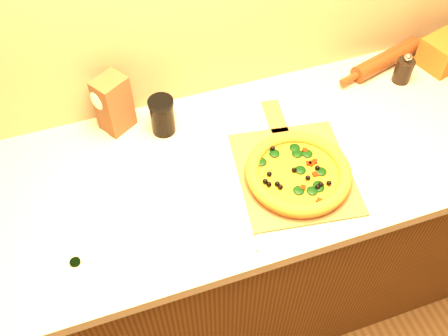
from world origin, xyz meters
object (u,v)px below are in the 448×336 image
rolling_pin (387,59)px  dark_jar (162,116)px  pizza (298,173)px  pizza_peel (293,169)px  wine_glass (103,98)px  pepper_grinder (404,70)px

rolling_pin → dark_jar: bearing=-176.7°
pizza → rolling_pin: bearing=35.8°
dark_jar → pizza: bearing=-44.8°
pizza_peel → wine_glass: (-0.48, 0.35, 0.12)m
rolling_pin → pepper_grinder: bearing=-83.2°
wine_glass → dark_jar: (0.16, -0.07, -0.06)m
pizza_peel → wine_glass: wine_glass is taller
pizza → dark_jar: 0.45m
pizza_peel → pepper_grinder: bearing=33.9°
rolling_pin → dark_jar: (-0.82, -0.05, 0.03)m
pizza_peel → pepper_grinder: pepper_grinder is taller
pizza_peel → pizza: pizza is taller
pizza_peel → pepper_grinder: 0.56m
rolling_pin → wine_glass: 0.98m
pepper_grinder → dark_jar: bearing=177.4°
pepper_grinder → dark_jar: (-0.83, 0.04, 0.02)m
pizza → wine_glass: size_ratio=1.70×
rolling_pin → wine_glass: wine_glass is taller
pizza_peel → dark_jar: (-0.32, 0.28, 0.06)m
pizza_peel → dark_jar: 0.43m
pizza_peel → pizza: (-0.00, -0.03, 0.02)m
rolling_pin → wine_glass: (-0.97, 0.02, 0.10)m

